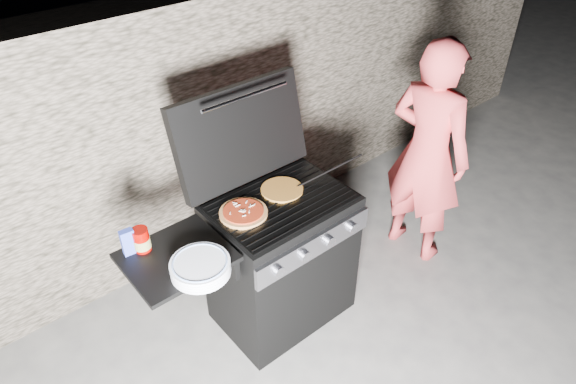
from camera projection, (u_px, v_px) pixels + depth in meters
ground at (282, 310)px, 3.41m from camera, size 50.00×50.00×0.00m
stone_wall at (185, 131)px, 3.52m from camera, size 8.00×0.35×1.80m
gas_grill at (249, 279)px, 3.01m from camera, size 1.34×0.79×0.91m
pizza_topped at (243, 212)px, 2.76m from camera, size 0.30×0.30×0.03m
pizza_plain at (282, 190)px, 2.94m from camera, size 0.28×0.28×0.01m
sauce_jar at (141, 240)px, 2.52m from camera, size 0.09×0.09×0.13m
blue_carton at (128, 242)px, 2.50m from camera, size 0.07×0.04×0.14m
plate_stack at (200, 267)px, 2.41m from camera, size 0.35×0.35×0.07m
person at (427, 154)px, 3.45m from camera, size 0.45×0.63×1.62m
tongs at (328, 171)px, 3.02m from camera, size 0.47×0.10×0.10m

